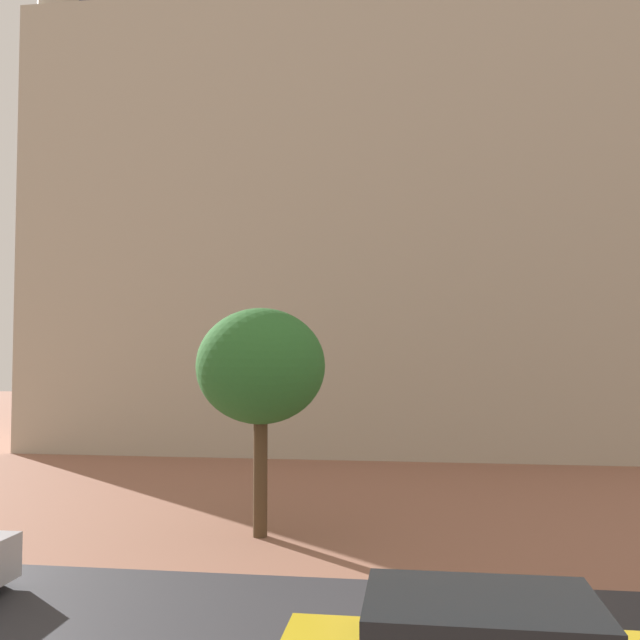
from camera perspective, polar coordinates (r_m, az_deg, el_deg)
name	(u,v)px	position (r m, az deg, el deg)	size (l,w,h in m)	color
ground_plane	(296,620)	(11.57, -2.00, -23.37)	(120.00, 120.00, 0.00)	#93604C
landmark_building	(371,205)	(32.70, 4.20, 9.42)	(28.45, 11.01, 33.84)	#B2A893
tree_curb_far	(261,367)	(15.74, -4.88, -3.87)	(2.90, 2.90, 5.10)	#4C3823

